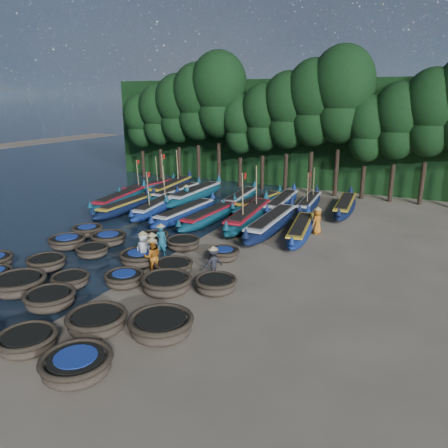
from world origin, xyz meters
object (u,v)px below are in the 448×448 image
at_px(long_boat_10, 171,187).
at_px(fisherman_5, 186,195).
at_px(coracle_11, 46,263).
at_px(coracle_24, 224,254).
at_px(coracle_22, 154,238).
at_px(coracle_4, 77,365).
at_px(long_boat_3, 157,207).
at_px(long_boat_12, 196,194).
at_px(coracle_6, 19,284).
at_px(coracle_9, 161,326).
at_px(long_boat_2, 127,206).
at_px(fisherman_4, 152,248).
at_px(long_boat_9, 149,188).
at_px(coracle_8, 97,322).
at_px(coracle_23, 183,243).
at_px(coracle_21, 109,239).
at_px(long_boat_11, 176,193).
at_px(coracle_19, 216,285).
at_px(long_boat_14, 258,202).
at_px(coracle_12, 71,280).
at_px(long_boat_8, 301,230).
at_px(coracle_18, 174,267).
at_px(coracle_14, 167,284).
at_px(long_boat_4, 185,213).
at_px(fisherman_6, 317,220).
at_px(fisherman_3, 213,262).
at_px(coracle_3, 27,341).
at_px(fisherman_0, 143,249).
at_px(fisherman_2, 152,256).
at_px(long_boat_13, 240,198).
at_px(coracle_13, 124,279).
at_px(coracle_7, 50,299).
at_px(long_boat_16, 309,203).
at_px(long_boat_15, 282,203).
at_px(long_boat_6, 249,216).
at_px(long_boat_7, 271,223).
at_px(long_boat_1, 120,199).
at_px(coracle_16, 92,251).

distance_m(long_boat_10, fisherman_5, 4.68).
distance_m(coracle_11, coracle_24, 9.08).
bearing_deg(coracle_22, fisherman_5, 109.65).
xyz_separation_m(coracle_4, long_boat_3, (-9.24, 17.48, 0.09)).
bearing_deg(long_boat_10, long_boat_12, -30.68).
bearing_deg(coracle_6, coracle_9, -1.27).
relative_size(long_boat_2, fisherman_4, 4.14).
bearing_deg(long_boat_9, fisherman_4, -46.53).
height_order(coracle_8, coracle_23, coracle_8).
xyz_separation_m(coracle_21, long_boat_11, (-2.99, 12.02, 0.11)).
relative_size(coracle_19, long_boat_14, 0.29).
height_order(coracle_9, coracle_12, coracle_9).
bearing_deg(coracle_19, long_boat_8, 83.94).
height_order(long_boat_3, long_boat_10, long_boat_10).
height_order(coracle_6, coracle_18, coracle_6).
xyz_separation_m(coracle_14, long_boat_4, (-5.49, 10.53, 0.08)).
height_order(long_boat_8, fisherman_6, fisherman_6).
bearing_deg(long_boat_8, fisherman_3, -113.41).
bearing_deg(fisherman_3, long_boat_12, -108.97).
bearing_deg(coracle_3, fisherman_0, 98.19).
relative_size(long_boat_12, fisherman_2, 4.59).
relative_size(coracle_9, coracle_11, 1.47).
relative_size(long_boat_8, long_boat_13, 0.96).
relative_size(coracle_13, coracle_14, 0.70).
bearing_deg(long_boat_9, fisherman_6, -10.19).
bearing_deg(coracle_8, fisherman_2, 104.79).
xyz_separation_m(long_boat_3, fisherman_4, (5.71, -8.51, 0.36)).
height_order(coracle_6, coracle_13, coracle_6).
distance_m(coracle_13, long_boat_13, 16.91).
relative_size(coracle_9, long_boat_11, 0.37).
distance_m(coracle_7, coracle_9, 5.41).
relative_size(coracle_24, long_boat_4, 0.24).
bearing_deg(long_boat_16, long_boat_15, -154.27).
bearing_deg(long_boat_6, long_boat_2, -178.58).
distance_m(long_boat_7, fisherman_3, 8.04).
xyz_separation_m(coracle_23, long_boat_3, (-5.93, 5.85, 0.15)).
bearing_deg(long_boat_8, fisherman_6, 50.24).
xyz_separation_m(long_boat_2, long_boat_6, (9.50, 1.20, 0.10)).
xyz_separation_m(coracle_13, coracle_19, (4.11, 1.31, 0.02)).
bearing_deg(coracle_13, long_boat_12, 109.17).
xyz_separation_m(long_boat_3, long_boat_8, (11.28, -0.68, -0.04)).
bearing_deg(coracle_14, fisherman_5, 118.30).
distance_m(long_boat_1, fisherman_3, 16.13).
distance_m(coracle_8, long_boat_6, 15.52).
xyz_separation_m(coracle_22, long_boat_6, (3.45, 6.17, 0.23)).
height_order(coracle_16, long_boat_14, long_boat_14).
distance_m(coracle_3, coracle_24, 11.01).
bearing_deg(fisherman_3, coracle_22, -78.88).
bearing_deg(coracle_14, coracle_16, 162.28).
distance_m(long_boat_13, fisherman_0, 14.34).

